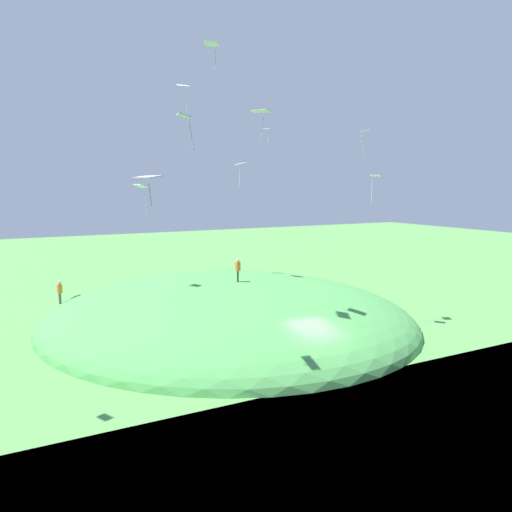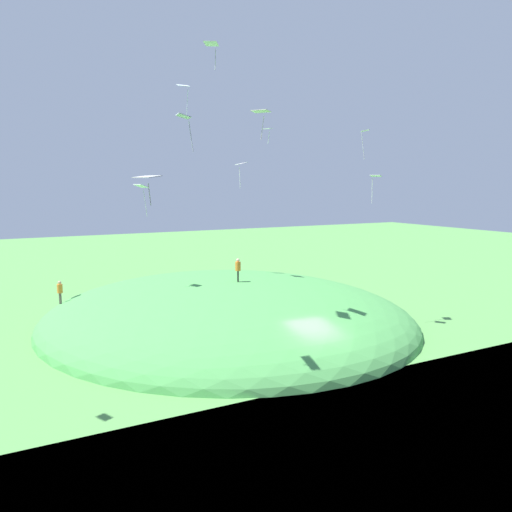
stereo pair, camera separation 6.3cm
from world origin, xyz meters
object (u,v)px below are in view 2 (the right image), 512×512
(person_watching_kites, at_px, (60,289))
(kite_7, at_px, (147,178))
(mooring_post, at_px, (293,378))
(person_on_hilltop, at_px, (238,267))
(kite_8, at_px, (365,133))
(kite_1, at_px, (261,112))
(kite_4, at_px, (184,88))
(kite_0, at_px, (141,188))
(kite_11, at_px, (211,45))
(kite_3, at_px, (241,165))
(kite_2, at_px, (375,178))
(kite_10, at_px, (268,130))
(kite_5, at_px, (184,118))

(person_watching_kites, height_order, kite_7, kite_7)
(kite_7, relative_size, mooring_post, 1.36)
(person_on_hilltop, bearing_deg, kite_8, -97.42)
(kite_1, xyz_separation_m, kite_4, (12.16, -0.14, 3.27))
(person_on_hilltop, relative_size, kite_0, 0.78)
(kite_1, relative_size, kite_11, 1.19)
(kite_1, bearing_deg, kite_3, -20.15)
(kite_0, height_order, kite_7, kite_7)
(kite_2, distance_m, kite_4, 15.80)
(person_on_hilltop, height_order, kite_3, kite_3)
(kite_7, relative_size, kite_10, 0.98)
(kite_0, distance_m, kite_10, 11.29)
(mooring_post, bearing_deg, kite_1, -12.58)
(kite_3, height_order, kite_11, kite_11)
(mooring_post, bearing_deg, person_on_hilltop, -13.54)
(kite_11, bearing_deg, kite_0, 13.23)
(kite_2, distance_m, mooring_post, 15.47)
(kite_11, bearing_deg, kite_2, -85.28)
(kite_0, relative_size, kite_11, 1.59)
(kite_7, bearing_deg, kite_3, -36.35)
(kite_0, distance_m, kite_11, 10.55)
(kite_8, bearing_deg, person_watching_kites, 59.85)
(person_on_hilltop, xyz_separation_m, person_watching_kites, (6.30, 10.79, -1.64))
(kite_8, xyz_separation_m, kite_11, (-1.84, 11.73, 3.72))
(kite_10, bearing_deg, kite_4, 62.19)
(kite_7, bearing_deg, kite_4, -24.34)
(person_on_hilltop, bearing_deg, kite_5, 165.88)
(person_on_hilltop, xyz_separation_m, kite_11, (-6.04, 4.44, 12.70))
(kite_3, relative_size, kite_10, 1.67)
(kite_10, bearing_deg, kite_3, 91.40)
(person_on_hilltop, relative_size, kite_4, 0.72)
(kite_8, bearing_deg, kite_11, 98.92)
(kite_5, distance_m, kite_8, 15.91)
(kite_10, distance_m, kite_11, 12.89)
(person_watching_kites, height_order, kite_4, kite_4)
(person_watching_kites, bearing_deg, kite_1, -117.80)
(person_on_hilltop, relative_size, kite_3, 0.86)
(kite_8, height_order, mooring_post, kite_8)
(person_on_hilltop, height_order, kite_4, kite_4)
(kite_5, xyz_separation_m, kite_7, (-2.97, 2.57, -2.56))
(kite_1, xyz_separation_m, mooring_post, (-5.40, 1.21, -13.04))
(kite_0, xyz_separation_m, kite_10, (1.78, -10.28, 4.33))
(mooring_post, bearing_deg, kite_2, -58.01)
(kite_3, relative_size, mooring_post, 2.32)
(person_watching_kites, distance_m, kite_4, 17.20)
(kite_0, bearing_deg, person_watching_kites, 43.10)
(kite_3, height_order, kite_7, kite_3)
(person_on_hilltop, xyz_separation_m, mooring_post, (-11.50, 2.77, -3.53))
(person_watching_kites, bearing_deg, kite_10, -76.42)
(person_watching_kites, bearing_deg, kite_11, -127.23)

